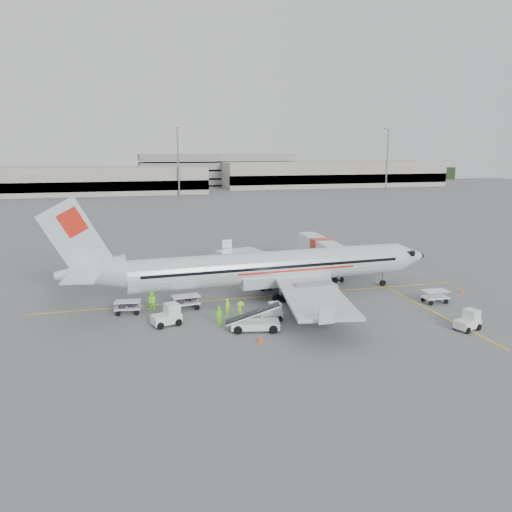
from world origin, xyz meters
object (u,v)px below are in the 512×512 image
at_px(belt_loader, 255,314).
at_px(jet_bridge, 321,255).
at_px(tug_mid, 270,312).
at_px(tug_aft, 166,315).
at_px(tug_fore, 467,320).
at_px(aircraft, 273,246).

bearing_deg(belt_loader, jet_bridge, 66.00).
distance_m(tug_mid, tug_aft, 8.88).
xyz_separation_m(belt_loader, tug_aft, (-6.93, 3.12, -0.51)).
relative_size(belt_loader, tug_mid, 2.62).
xyz_separation_m(tug_fore, tug_mid, (-14.99, 6.43, -0.04)).
bearing_deg(aircraft, tug_fore, -49.48).
distance_m(jet_bridge, belt_loader, 22.06).
height_order(tug_mid, tug_aft, tug_aft).
height_order(jet_bridge, tug_mid, jet_bridge).
xyz_separation_m(jet_bridge, tug_mid, (-11.13, -15.73, -1.21)).
xyz_separation_m(belt_loader, tug_mid, (1.89, 2.07, -0.65)).
height_order(belt_loader, tug_fore, belt_loader).
bearing_deg(tug_mid, jet_bridge, 53.12).
relative_size(belt_loader, tug_fore, 2.48).
distance_m(aircraft, tug_aft, 13.36).
distance_m(aircraft, belt_loader, 10.69).
height_order(belt_loader, tug_aft, belt_loader).
bearing_deg(tug_aft, jet_bridge, 19.15).
xyz_separation_m(jet_bridge, tug_aft, (-19.94, -14.68, -1.08)).
height_order(aircraft, tug_aft, aircraft).
relative_size(belt_loader, tug_aft, 2.23).
bearing_deg(tug_fore, jet_bridge, 82.26).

